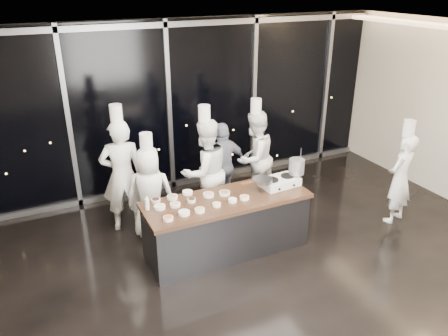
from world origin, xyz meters
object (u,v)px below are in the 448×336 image
(chef_right, at_px, (254,157))
(stove, at_px, (279,182))
(chef_left, at_px, (150,192))
(demo_counter, at_px, (227,225))
(frying_pan, at_px, (262,180))
(chef_center, at_px, (205,171))
(stock_pot, at_px, (297,167))
(chef_far_left, at_px, (122,175))
(chef_side, at_px, (400,177))
(guest, at_px, (223,166))

(chef_right, bearing_deg, stove, 55.75)
(chef_left, relative_size, chef_right, 0.89)
(demo_counter, distance_m, frying_pan, 0.85)
(chef_right, bearing_deg, chef_center, -9.40)
(chef_left, bearing_deg, demo_counter, 155.37)
(stock_pot, xyz_separation_m, chef_far_left, (-2.43, 1.29, -0.20))
(chef_left, distance_m, chef_right, 2.07)
(stock_pot, height_order, chef_side, chef_side)
(chef_far_left, relative_size, chef_side, 1.18)
(stock_pot, distance_m, guest, 1.47)
(stove, xyz_separation_m, chef_left, (-1.80, 0.90, -0.20))
(demo_counter, xyz_separation_m, chef_left, (-0.89, 0.94, 0.32))
(chef_left, height_order, chef_right, chef_right)
(chef_right, bearing_deg, frying_pan, 42.39)
(demo_counter, distance_m, chef_right, 1.76)
(frying_pan, xyz_separation_m, chef_center, (-0.51, 0.98, -0.16))
(chef_far_left, xyz_separation_m, chef_center, (1.30, -0.33, -0.05))
(demo_counter, xyz_separation_m, chef_far_left, (-1.21, 1.33, 0.51))
(chef_left, xyz_separation_m, chef_right, (2.05, 0.32, 0.10))
(demo_counter, distance_m, stove, 1.05)
(demo_counter, bearing_deg, chef_right, 47.41)
(stove, height_order, chef_left, chef_left)
(frying_pan, relative_size, chef_side, 0.30)
(chef_far_left, distance_m, chef_center, 1.34)
(chef_far_left, bearing_deg, frying_pan, 155.54)
(stove, xyz_separation_m, chef_right, (0.24, 1.22, -0.09))
(chef_center, relative_size, guest, 1.28)
(frying_pan, bearing_deg, chef_left, 143.81)
(chef_center, xyz_separation_m, guest, (0.47, 0.31, -0.11))
(demo_counter, xyz_separation_m, guest, (0.55, 1.31, 0.34))
(demo_counter, relative_size, guest, 1.55)
(stock_pot, bearing_deg, chef_right, 93.05)
(frying_pan, distance_m, chef_side, 2.46)
(demo_counter, height_order, stock_pot, stock_pot)
(demo_counter, bearing_deg, chef_center, 85.18)
(frying_pan, bearing_deg, chef_far_left, 139.56)
(chef_center, bearing_deg, chef_far_left, -23.92)
(chef_left, bearing_deg, chef_far_left, -28.88)
(chef_side, bearing_deg, chef_center, -42.27)
(guest, xyz_separation_m, chef_side, (2.45, -1.71, 0.01))
(stove, xyz_separation_m, chef_far_left, (-2.13, 1.29, -0.01))
(frying_pan, relative_size, guest, 0.34)
(frying_pan, xyz_separation_m, chef_left, (-1.48, 0.92, -0.30))
(demo_counter, relative_size, chef_right, 1.26)
(chef_side, bearing_deg, chef_left, -35.61)
(stock_pot, relative_size, chef_side, 0.13)
(chef_left, bearing_deg, stove, 175.46)
(demo_counter, distance_m, chef_center, 1.10)
(frying_pan, xyz_separation_m, guest, (-0.04, 1.29, -0.27))
(stock_pot, height_order, chef_left, chef_left)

